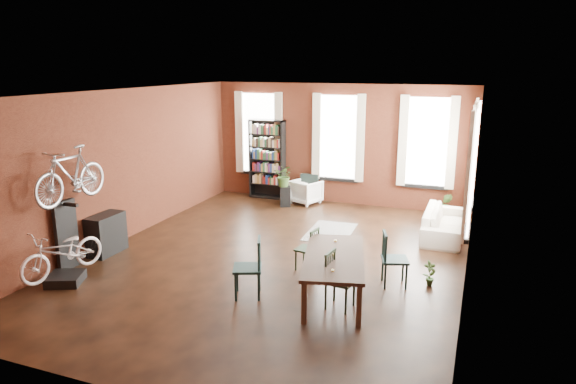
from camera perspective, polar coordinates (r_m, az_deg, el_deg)
The scene contains 19 objects.
room at distance 10.01m, azimuth 1.17°, elevation 5.06°, with size 9.00×9.04×3.22m.
dining_table at distance 8.48m, azimuth 5.10°, elevation -9.28°, with size 0.94×2.08×0.71m, color #433328.
dining_chair_a at distance 8.43m, azimuth -4.53°, elevation -8.40°, with size 0.45×0.45×0.98m, color #183434.
dining_chair_b at distance 9.48m, azimuth 2.12°, elevation -6.35°, with size 0.37×0.37×0.80m, color #1D2F1C.
dining_chair_c at distance 8.08m, azimuth 5.83°, elevation -9.79°, with size 0.41×0.41×0.90m, color #1F2E1B.
dining_chair_d at distance 8.99m, azimuth 11.79°, elevation -7.34°, with size 0.43×0.43×0.94m, color #183536.
bookshelf at distance 14.37m, azimuth -2.32°, elevation 3.65°, with size 1.00×0.32×2.20m, color black.
white_armchair at distance 13.91m, azimuth 2.02°, elevation 0.17°, with size 0.69×0.65×0.71m, color white.
cream_sofa at distance 11.77m, azimuth 16.98°, elevation -2.81°, with size 2.08×0.61×0.81m, color beige.
striped_rug at distance 11.67m, azimuth 4.72°, elevation -4.44°, with size 0.96×1.54×0.01m, color black.
bike_trainer at distance 9.81m, azimuth -23.48°, elevation -8.83°, with size 0.56×0.56×0.16m, color black.
bike_wall_rack at distance 10.28m, azimuth -23.39°, elevation -4.42°, with size 0.16×0.60×1.30m, color black.
console_table at distance 10.90m, azimuth -19.54°, elevation -4.42°, with size 0.40×0.80×0.80m, color black.
plant_stand at distance 13.64m, azimuth -0.33°, elevation -0.49°, with size 0.27×0.27×0.54m, color black.
plant_by_sofa at distance 13.48m, azimuth 17.05°, elevation -1.93°, with size 0.31×0.56×0.25m, color #3A6327.
plant_small at distance 9.26m, azimuth 15.42°, elevation -9.53°, with size 0.23×0.44×0.16m, color #355D25.
bicycle_floor at distance 9.53m, azimuth -23.97°, elevation -4.03°, with size 0.55×0.82×1.57m, color silver.
bicycle_hung at distance 9.76m, azimuth -23.18°, elevation 3.66°, with size 0.47×1.00×1.66m, color #A5A8AD.
plant_on_stand at distance 13.53m, azimuth -0.42°, elevation 1.56°, with size 0.53×0.59×0.46m, color #345321.
Camera 1 is at (3.59, -8.68, 3.72)m, focal length 32.00 mm.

